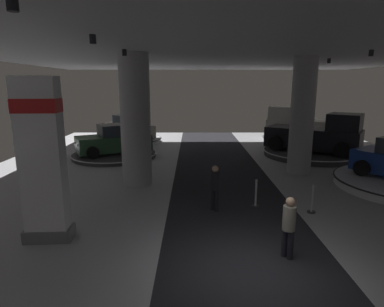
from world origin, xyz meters
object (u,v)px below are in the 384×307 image
(pickup_truck_deep_right, at_px, (298,125))
(display_car_deep_left, at_px, (128,128))
(display_platform_deep_right, at_px, (301,139))
(display_car_far_left, at_px, (113,140))
(brand_sign_pylon, at_px, (41,160))
(visitor_walking_far, at_px, (214,185))
(column_right, at_px, (301,117))
(display_platform_far_right, at_px, (310,153))
(display_platform_deep_left, at_px, (129,140))
(display_platform_far_left, at_px, (114,155))
(column_left, at_px, (135,121))
(pickup_truck_far_right, at_px, (317,135))
(visitor_walking_near, at_px, (288,224))

(pickup_truck_deep_right, distance_m, display_car_deep_left, 12.82)
(display_platform_deep_right, height_order, display_car_far_left, display_car_far_left)
(brand_sign_pylon, height_order, visitor_walking_far, brand_sign_pylon)
(visitor_walking_far, bearing_deg, column_right, 47.35)
(display_platform_far_right, height_order, display_car_deep_left, display_car_deep_left)
(brand_sign_pylon, height_order, display_platform_deep_left, brand_sign_pylon)
(display_platform_far_left, relative_size, display_car_far_left, 1.10)
(pickup_truck_deep_right, distance_m, visitor_walking_far, 15.60)
(column_left, distance_m, display_platform_far_left, 6.30)
(display_platform_far_left, bearing_deg, display_platform_deep_right, 22.22)
(display_platform_far_right, height_order, visitor_walking_far, visitor_walking_far)
(pickup_truck_far_right, relative_size, visitor_walking_far, 3.50)
(display_platform_deep_right, xyz_separation_m, display_car_far_left, (-13.02, -5.32, 0.84))
(display_car_far_left, distance_m, display_car_deep_left, 5.13)
(column_right, xyz_separation_m, display_car_far_left, (-9.84, 3.50, -1.74))
(display_car_far_left, bearing_deg, display_platform_deep_left, 90.87)
(display_platform_deep_right, height_order, visitor_walking_near, visitor_walking_near)
(display_platform_deep_right, bearing_deg, display_car_far_left, -157.79)
(display_platform_deep_right, bearing_deg, column_left, -135.49)
(display_platform_far_left, relative_size, display_platform_deep_left, 1.05)
(column_right, relative_size, visitor_walking_far, 3.46)
(display_platform_far_right, xyz_separation_m, pickup_truck_far_right, (0.27, -0.18, 1.09))
(brand_sign_pylon, relative_size, visitor_walking_near, 2.80)
(display_platform_far_left, height_order, display_platform_far_right, display_platform_far_right)
(pickup_truck_deep_right, height_order, pickup_truck_far_right, pickup_truck_far_right)
(pickup_truck_far_right, height_order, display_car_deep_left, pickup_truck_far_right)
(brand_sign_pylon, distance_m, visitor_walking_near, 6.56)
(display_platform_deep_right, distance_m, display_platform_far_left, 14.09)
(display_platform_deep_right, height_order, pickup_truck_deep_right, pickup_truck_deep_right)
(visitor_walking_far, bearing_deg, display_platform_far_left, 123.06)
(display_platform_deep_right, bearing_deg, display_platform_deep_left, -179.07)
(visitor_walking_near, bearing_deg, display_platform_deep_right, 70.12)
(display_platform_deep_right, relative_size, pickup_truck_far_right, 1.07)
(brand_sign_pylon, xyz_separation_m, visitor_walking_near, (6.34, -0.97, -1.39))
(column_right, relative_size, display_platform_deep_right, 0.92)
(visitor_walking_near, bearing_deg, display_platform_far_left, 121.63)
(pickup_truck_deep_right, xyz_separation_m, display_platform_far_left, (-12.75, -5.45, -1.10))
(brand_sign_pylon, xyz_separation_m, pickup_truck_deep_right, (12.08, 15.85, -1.05))
(display_car_far_left, relative_size, visitor_walking_near, 2.86)
(pickup_truck_deep_right, xyz_separation_m, display_car_far_left, (-12.72, -5.43, -0.23))
(display_platform_far_left, bearing_deg, display_car_far_left, 28.00)
(brand_sign_pylon, bearing_deg, display_platform_far_left, 93.66)
(brand_sign_pylon, relative_size, display_platform_far_left, 0.89)
(display_car_deep_left, xyz_separation_m, visitor_walking_far, (5.49, -13.46, -0.15))
(column_left, xyz_separation_m, display_car_deep_left, (-2.34, 10.41, -1.69))
(pickup_truck_deep_right, bearing_deg, display_platform_deep_right, -21.08)
(column_right, bearing_deg, brand_sign_pylon, -143.07)
(display_platform_deep_right, distance_m, display_car_deep_left, 13.15)
(display_platform_deep_right, xyz_separation_m, display_platform_deep_left, (-13.10, -0.21, -0.01))
(pickup_truck_deep_right, relative_size, display_car_far_left, 1.25)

